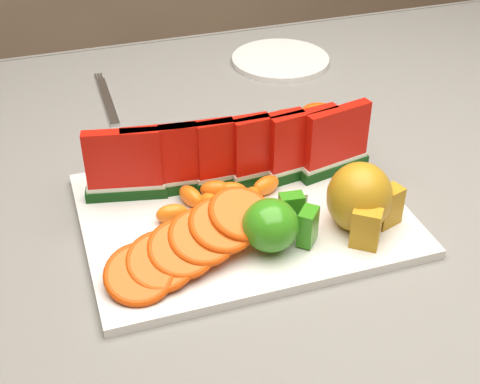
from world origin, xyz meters
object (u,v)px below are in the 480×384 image
platter (243,214)px  pear_cluster (362,200)px  fork (107,99)px  apple_cluster (276,224)px  side_plate (280,60)px

platter → pear_cluster: 0.15m
pear_cluster → fork: bearing=117.9°
platter → apple_cluster: apple_cluster is taller
apple_cluster → pear_cluster: pear_cluster is taller
fork → platter: bearing=-73.2°
side_plate → platter: bearing=-116.8°
platter → fork: bearing=106.8°
platter → pear_cluster: (0.12, -0.07, 0.04)m
apple_cluster → platter: bearing=99.5°
side_plate → pear_cluster: bearing=-100.3°
apple_cluster → fork: (-0.13, 0.46, -0.04)m
side_plate → fork: bearing=-171.4°
side_plate → fork: 0.33m
platter → fork: (-0.11, 0.38, -0.00)m
pear_cluster → side_plate: 0.51m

